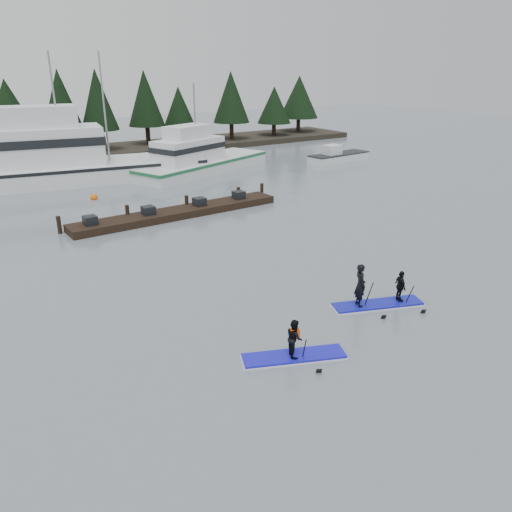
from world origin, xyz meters
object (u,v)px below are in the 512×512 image
fishing_boat_large (69,171)px  paddleboard_solo (294,346)px  floating_dock (179,213)px  paddleboard_duo (377,292)px  fishing_boat_medium (199,166)px

fishing_boat_large → paddleboard_solo: (-0.58, -30.55, -0.42)m
floating_dock → paddleboard_solo: bearing=-105.0°
paddleboard_solo → paddleboard_duo: size_ratio=0.94×
fishing_boat_medium → paddleboard_duo: (-6.04, -26.93, 0.02)m
fishing_boat_medium → paddleboard_solo: (-10.97, -28.14, -0.15)m
floating_dock → fishing_boat_large: bearing=100.5°
floating_dock → paddleboard_solo: 17.22m
fishing_boat_large → paddleboard_duo: fishing_boat_large is taller
fishing_boat_medium → floating_dock: (-7.22, -11.34, -0.36)m
paddleboard_duo → floating_dock: bearing=114.8°
paddleboard_duo → fishing_boat_large: bearing=118.9°
fishing_boat_large → floating_dock: fishing_boat_large is taller
paddleboard_solo → paddleboard_duo: 5.08m
paddleboard_solo → paddleboard_duo: (4.93, 1.21, 0.17)m
fishing_boat_large → paddleboard_duo: 29.66m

